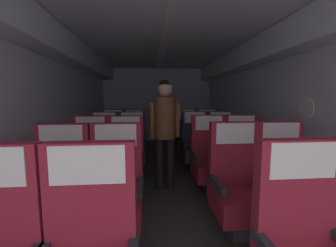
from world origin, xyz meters
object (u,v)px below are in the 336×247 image
at_px(seat_b_left_window, 60,195).
at_px(seat_b_right_window, 237,188).
at_px(seat_c_left_aisle, 126,163).
at_px(seat_c_right_aisle, 243,160).
at_px(seat_c_right_window, 210,160).
at_px(seat_c_left_window, 90,163).
at_px(seat_d_left_window, 104,148).
at_px(seat_d_left_aisle, 132,147).
at_px(seat_d_right_aisle, 221,146).
at_px(seat_d_right_window, 195,146).
at_px(seat_e_right_aisle, 208,137).
at_px(seat_e_left_aisle, 135,138).
at_px(flight_attendant, 165,123).
at_px(seat_e_left_window, 114,138).
at_px(seat_b_right_aisle, 283,186).
at_px(seat_e_right_window, 187,137).
at_px(seat_b_left_aisle, 116,192).

height_order(seat_b_left_window, seat_b_right_window, same).
xyz_separation_m(seat_c_left_aisle, seat_c_right_aisle, (1.62, 0.00, 0.00)).
height_order(seat_c_right_aisle, seat_c_right_window, same).
relative_size(seat_c_left_window, seat_d_left_window, 1.00).
distance_m(seat_d_left_aisle, seat_d_right_aisle, 1.61).
xyz_separation_m(seat_d_right_window, seat_e_right_aisle, (0.48, 0.91, 0.00)).
distance_m(seat_b_left_window, seat_e_left_aisle, 2.77).
distance_m(seat_b_left_window, seat_d_right_aisle, 2.78).
bearing_deg(seat_c_left_window, flight_attendant, 10.47).
relative_size(seat_d_left_aisle, seat_e_left_window, 1.00).
relative_size(seat_d_right_aisle, seat_d_right_window, 1.00).
bearing_deg(seat_b_right_aisle, seat_d_left_aisle, 131.32).
bearing_deg(seat_c_left_window, seat_d_left_window, 90.02).
distance_m(seat_c_right_window, seat_e_left_aisle, 2.14).
height_order(seat_c_left_aisle, seat_d_right_aisle, same).
height_order(seat_c_right_aisle, seat_e_right_window, same).
height_order(seat_b_left_window, seat_b_right_aisle, same).
bearing_deg(flight_attendant, seat_d_right_window, -143.41).
xyz_separation_m(seat_c_left_aisle, seat_d_left_aisle, (0.01, 0.91, 0.00)).
distance_m(seat_c_left_aisle, seat_c_right_aisle, 1.62).
xyz_separation_m(seat_c_left_window, seat_d_right_window, (1.61, 0.91, 0.00)).
bearing_deg(seat_d_right_aisle, seat_b_left_window, -138.92).
xyz_separation_m(seat_b_right_window, flight_attendant, (-0.61, 1.11, 0.51)).
bearing_deg(seat_e_left_aisle, seat_c_right_window, -57.33).
height_order(seat_d_left_aisle, flight_attendant, flight_attendant).
distance_m(seat_c_left_window, seat_e_right_aisle, 2.77).
bearing_deg(flight_attendant, seat_c_right_window, 149.45).
relative_size(seat_d_right_aisle, seat_e_left_aisle, 1.00).
distance_m(seat_b_left_aisle, seat_e_right_aisle, 3.18).
bearing_deg(seat_d_right_window, seat_c_left_window, -150.55).
relative_size(seat_b_left_aisle, seat_d_right_window, 1.00).
bearing_deg(seat_e_left_aisle, flight_attendant, -71.38).
xyz_separation_m(seat_d_left_aisle, seat_d_right_window, (1.13, 0.01, 0.00)).
height_order(seat_c_left_aisle, seat_d_left_window, same).
bearing_deg(seat_b_left_window, seat_e_left_window, 89.83).
xyz_separation_m(seat_b_right_aisle, seat_d_right_aisle, (0.01, 1.82, 0.00)).
bearing_deg(seat_d_right_aisle, seat_e_right_aisle, 89.94).
bearing_deg(seat_e_left_window, seat_c_right_window, -48.23).
bearing_deg(seat_e_right_window, seat_d_right_window, -89.93).
xyz_separation_m(seat_b_left_aisle, seat_d_right_window, (1.13, 1.83, 0.00)).
distance_m(seat_b_right_aisle, seat_c_right_aisle, 0.92).
height_order(seat_c_right_window, seat_d_right_window, same).
xyz_separation_m(seat_e_left_aisle, flight_attendant, (0.54, -1.61, 0.51)).
relative_size(seat_c_left_window, seat_e_right_window, 1.00).
bearing_deg(seat_e_right_window, seat_e_right_aisle, 1.74).
xyz_separation_m(seat_d_left_window, seat_e_left_aisle, (0.47, 0.90, 0.00)).
height_order(seat_c_left_aisle, seat_c_right_aisle, same).
height_order(seat_c_right_aisle, seat_d_left_window, same).
distance_m(seat_b_left_aisle, seat_b_right_aisle, 1.60).
bearing_deg(seat_e_right_window, flight_attendant, -110.47).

